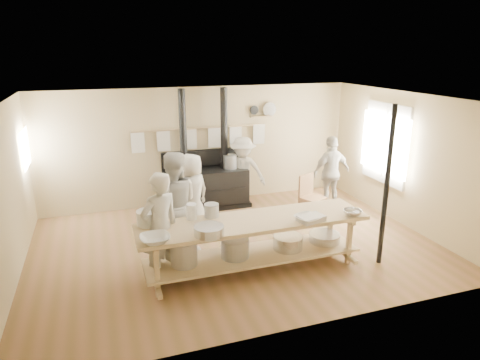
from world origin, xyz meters
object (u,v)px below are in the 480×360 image
object	(u,v)px
prep_table	(253,239)
cook_right	(331,172)
roasting_pan	(311,218)
stove	(205,184)
cook_left	(173,205)
chair	(312,206)
cook_center	(192,193)
cook_by_window	(243,172)
cook_far_left	(160,228)

from	to	relation	value
prep_table	cook_right	distance (m)	3.35
roasting_pan	prep_table	bearing A→B (deg)	158.23
stove	cook_left	distance (m)	2.40
prep_table	chair	xyz separation A→B (m)	(1.91, 1.65, -0.25)
cook_center	cook_by_window	distance (m)	1.74
stove	cook_left	world-z (taller)	stove
cook_center	cook_right	xyz separation A→B (m)	(3.15, 0.31, 0.04)
cook_center	cook_right	size ratio (longest dim) A/B	0.95
roasting_pan	cook_left	bearing A→B (deg)	147.02
stove	cook_far_left	bearing A→B (deg)	-115.97
cook_by_window	cook_far_left	bearing A→B (deg)	-102.78
prep_table	cook_left	xyz separation A→B (m)	(-1.07, 0.90, 0.38)
prep_table	cook_center	size ratio (longest dim) A/B	2.36
cook_right	cook_by_window	distance (m)	1.93
cook_far_left	cook_left	size ratio (longest dim) A/B	0.95
cook_by_window	chair	size ratio (longest dim) A/B	1.69
cook_by_window	chair	xyz separation A→B (m)	(1.09, -1.20, -0.51)
cook_far_left	cook_right	xyz separation A→B (m)	(4.00, 1.97, -0.05)
cook_center	chair	bearing A→B (deg)	150.67
prep_table	cook_far_left	bearing A→B (deg)	174.60
cook_by_window	roasting_pan	world-z (taller)	cook_by_window
roasting_pan	cook_far_left	bearing A→B (deg)	168.28
cook_right	cook_by_window	world-z (taller)	cook_right
cook_far_left	roasting_pan	world-z (taller)	cook_far_left
cook_far_left	roasting_pan	distance (m)	2.28
cook_far_left	roasting_pan	xyz separation A→B (m)	(2.23, -0.46, 0.04)
prep_table	cook_right	world-z (taller)	cook_right
cook_left	cook_center	bearing A→B (deg)	-111.81
stove	cook_left	xyz separation A→B (m)	(-1.07, -2.12, 0.38)
cook_by_window	roasting_pan	size ratio (longest dim) A/B	3.94
chair	cook_far_left	bearing A→B (deg)	-179.47
cook_right	roasting_pan	bearing A→B (deg)	46.41
cook_right	cook_by_window	xyz separation A→B (m)	(-1.77, 0.75, -0.02)
cook_left	chair	world-z (taller)	cook_left
prep_table	roasting_pan	bearing A→B (deg)	-21.77
cook_right	prep_table	bearing A→B (deg)	31.44
cook_left	chair	xyz separation A→B (m)	(2.98, 0.75, -0.63)
cook_far_left	stove	bearing A→B (deg)	-140.32
chair	cook_center	bearing A→B (deg)	152.60
prep_table	chair	size ratio (longest dim) A/B	3.92
prep_table	cook_left	world-z (taller)	cook_left
prep_table	cook_left	distance (m)	1.45
stove	prep_table	size ratio (longest dim) A/B	0.72
cook_right	chair	xyz separation A→B (m)	(-0.68, -0.46, -0.53)
stove	cook_center	xyz separation A→B (m)	(-0.56, -1.22, 0.24)
cook_left	cook_by_window	size ratio (longest dim) A/B	1.16
prep_table	cook_by_window	xyz separation A→B (m)	(0.82, 2.85, 0.26)
roasting_pan	cook_right	bearing A→B (deg)	53.98
cook_right	chair	world-z (taller)	cook_right
cook_center	chair	world-z (taller)	cook_center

